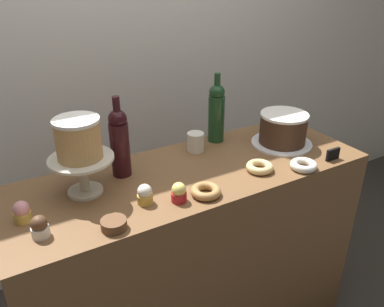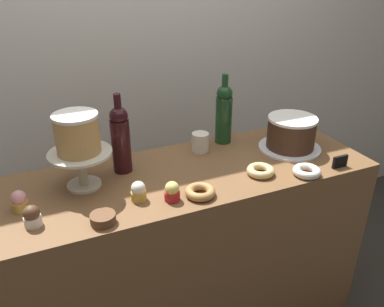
{
  "view_description": "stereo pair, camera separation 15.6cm",
  "coord_description": "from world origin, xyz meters",
  "px_view_note": "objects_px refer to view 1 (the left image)",
  "views": [
    {
      "loc": [
        -0.7,
        -1.21,
        1.73
      ],
      "look_at": [
        0.0,
        0.0,
        1.04
      ],
      "focal_mm": 36.63,
      "sensor_mm": 36.0,
      "label": 1
    },
    {
      "loc": [
        -0.56,
        -1.28,
        1.73
      ],
      "look_at": [
        0.0,
        0.0,
        1.04
      ],
      "focal_mm": 36.63,
      "sensor_mm": 36.0,
      "label": 2
    }
  ],
  "objects_px": {
    "chocolate_round_cake": "(283,128)",
    "wine_bottle_dark_red": "(120,141)",
    "cupcake_vanilla": "(145,195)",
    "donut_maple": "(206,191)",
    "white_layer_cake": "(78,139)",
    "cupcake_strawberry": "(22,212)",
    "donut_sugar": "(304,165)",
    "coffee_cup_ceramic": "(196,142)",
    "wine_bottle_green": "(216,112)",
    "price_sign_chalkboard": "(333,154)",
    "donut_glazed": "(260,167)",
    "cake_stand_pedestal": "(83,169)",
    "cookie_stack": "(114,224)",
    "cupcake_chocolate": "(40,227)",
    "cupcake_lemon": "(179,193)"
  },
  "relations": [
    {
      "from": "chocolate_round_cake",
      "to": "wine_bottle_dark_red",
      "type": "distance_m",
      "value": 0.76
    },
    {
      "from": "cupcake_vanilla",
      "to": "donut_maple",
      "type": "relative_size",
      "value": 0.66
    },
    {
      "from": "white_layer_cake",
      "to": "cupcake_vanilla",
      "type": "xyz_separation_m",
      "value": [
        0.16,
        -0.18,
        -0.18
      ]
    },
    {
      "from": "cupcake_strawberry",
      "to": "donut_maple",
      "type": "distance_m",
      "value": 0.63
    },
    {
      "from": "cupcake_vanilla",
      "to": "donut_maple",
      "type": "height_order",
      "value": "cupcake_vanilla"
    },
    {
      "from": "white_layer_cake",
      "to": "donut_sugar",
      "type": "distance_m",
      "value": 0.9
    },
    {
      "from": "coffee_cup_ceramic",
      "to": "white_layer_cake",
      "type": "bearing_deg",
      "value": -169.25
    },
    {
      "from": "wine_bottle_green",
      "to": "price_sign_chalkboard",
      "type": "xyz_separation_m",
      "value": [
        0.32,
        -0.42,
        -0.12
      ]
    },
    {
      "from": "white_layer_cake",
      "to": "donut_glazed",
      "type": "relative_size",
      "value": 1.44
    },
    {
      "from": "cake_stand_pedestal",
      "to": "coffee_cup_ceramic",
      "type": "height_order",
      "value": "cake_stand_pedestal"
    },
    {
      "from": "wine_bottle_dark_red",
      "to": "coffee_cup_ceramic",
      "type": "bearing_deg",
      "value": 6.19
    },
    {
      "from": "white_layer_cake",
      "to": "donut_glazed",
      "type": "xyz_separation_m",
      "value": [
        0.66,
        -0.19,
        -0.2
      ]
    },
    {
      "from": "donut_sugar",
      "to": "cookie_stack",
      "type": "xyz_separation_m",
      "value": [
        -0.81,
        0.01,
        0.0
      ]
    },
    {
      "from": "chocolate_round_cake",
      "to": "donut_sugar",
      "type": "relative_size",
      "value": 1.94
    },
    {
      "from": "wine_bottle_green",
      "to": "cake_stand_pedestal",
      "type": "bearing_deg",
      "value": -167.54
    },
    {
      "from": "cookie_stack",
      "to": "coffee_cup_ceramic",
      "type": "relative_size",
      "value": 0.99
    },
    {
      "from": "wine_bottle_dark_red",
      "to": "donut_sugar",
      "type": "relative_size",
      "value": 2.91
    },
    {
      "from": "white_layer_cake",
      "to": "donut_maple",
      "type": "distance_m",
      "value": 0.49
    },
    {
      "from": "white_layer_cake",
      "to": "cupcake_strawberry",
      "type": "distance_m",
      "value": 0.3
    },
    {
      "from": "cake_stand_pedestal",
      "to": "cupcake_strawberry",
      "type": "relative_size",
      "value": 3.14
    },
    {
      "from": "cupcake_strawberry",
      "to": "cupcake_chocolate",
      "type": "relative_size",
      "value": 1.0
    },
    {
      "from": "cake_stand_pedestal",
      "to": "cupcake_strawberry",
      "type": "distance_m",
      "value": 0.25
    },
    {
      "from": "wine_bottle_dark_red",
      "to": "cupcake_strawberry",
      "type": "height_order",
      "value": "wine_bottle_dark_red"
    },
    {
      "from": "chocolate_round_cake",
      "to": "coffee_cup_ceramic",
      "type": "distance_m",
      "value": 0.41
    },
    {
      "from": "chocolate_round_cake",
      "to": "cupcake_lemon",
      "type": "xyz_separation_m",
      "value": [
        -0.64,
        -0.18,
        -0.05
      ]
    },
    {
      "from": "cupcake_strawberry",
      "to": "cupcake_lemon",
      "type": "height_order",
      "value": "same"
    },
    {
      "from": "white_layer_cake",
      "to": "wine_bottle_green",
      "type": "xyz_separation_m",
      "value": [
        0.67,
        0.15,
        -0.07
      ]
    },
    {
      "from": "cupcake_strawberry",
      "to": "donut_sugar",
      "type": "bearing_deg",
      "value": -10.59
    },
    {
      "from": "donut_glazed",
      "to": "coffee_cup_ceramic",
      "type": "bearing_deg",
      "value": 114.01
    },
    {
      "from": "cupcake_strawberry",
      "to": "cupcake_vanilla",
      "type": "xyz_separation_m",
      "value": [
        0.39,
        -0.1,
        0.0
      ]
    },
    {
      "from": "donut_sugar",
      "to": "white_layer_cake",
      "type": "bearing_deg",
      "value": 162.0
    },
    {
      "from": "cupcake_strawberry",
      "to": "cookie_stack",
      "type": "distance_m",
      "value": 0.31
    },
    {
      "from": "chocolate_round_cake",
      "to": "coffee_cup_ceramic",
      "type": "relative_size",
      "value": 2.55
    },
    {
      "from": "white_layer_cake",
      "to": "wine_bottle_dark_red",
      "type": "relative_size",
      "value": 0.49
    },
    {
      "from": "price_sign_chalkboard",
      "to": "donut_maple",
      "type": "bearing_deg",
      "value": 176.89
    },
    {
      "from": "wine_bottle_green",
      "to": "donut_maple",
      "type": "height_order",
      "value": "wine_bottle_green"
    },
    {
      "from": "white_layer_cake",
      "to": "price_sign_chalkboard",
      "type": "height_order",
      "value": "white_layer_cake"
    },
    {
      "from": "cupcake_chocolate",
      "to": "price_sign_chalkboard",
      "type": "relative_size",
      "value": 1.06
    },
    {
      "from": "cupcake_lemon",
      "to": "cupcake_chocolate",
      "type": "xyz_separation_m",
      "value": [
        -0.47,
        0.04,
        0.0
      ]
    },
    {
      "from": "wine_bottle_green",
      "to": "donut_glazed",
      "type": "xyz_separation_m",
      "value": [
        -0.01,
        -0.34,
        -0.13
      ]
    },
    {
      "from": "wine_bottle_green",
      "to": "donut_glazed",
      "type": "relative_size",
      "value": 2.91
    },
    {
      "from": "donut_glazed",
      "to": "donut_maple",
      "type": "relative_size",
      "value": 1.0
    },
    {
      "from": "wine_bottle_dark_red",
      "to": "cookie_stack",
      "type": "height_order",
      "value": "wine_bottle_dark_red"
    },
    {
      "from": "coffee_cup_ceramic",
      "to": "cupcake_lemon",
      "type": "bearing_deg",
      "value": -128.71
    },
    {
      "from": "donut_glazed",
      "to": "price_sign_chalkboard",
      "type": "height_order",
      "value": "price_sign_chalkboard"
    },
    {
      "from": "white_layer_cake",
      "to": "donut_sugar",
      "type": "height_order",
      "value": "white_layer_cake"
    },
    {
      "from": "cupcake_lemon",
      "to": "cupcake_strawberry",
      "type": "bearing_deg",
      "value": 162.98
    },
    {
      "from": "chocolate_round_cake",
      "to": "cupcake_strawberry",
      "type": "height_order",
      "value": "chocolate_round_cake"
    },
    {
      "from": "donut_sugar",
      "to": "cookie_stack",
      "type": "distance_m",
      "value": 0.81
    },
    {
      "from": "chocolate_round_cake",
      "to": "donut_maple",
      "type": "bearing_deg",
      "value": -159.93
    }
  ]
}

